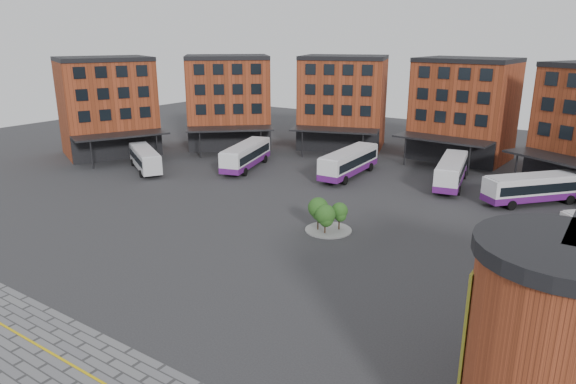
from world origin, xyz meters
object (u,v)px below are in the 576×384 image
Objects in this scene: bus_c at (349,162)px; bus_b at (246,155)px; tree_island at (326,214)px; bus_e at (535,188)px; bus_d at (451,171)px; bus_a at (145,158)px.

bus_b is at bearing -164.67° from bus_c.
bus_c is at bearing 111.79° from tree_island.
bus_b is 1.18× the size of bus_e.
bus_d reaches higher than tree_island.
tree_island is 22.54m from bus_d.
bus_b is at bearing -20.23° from bus_a.
bus_e reaches higher than bus_a.
bus_c reaches higher than bus_d.
tree_island is at bearing -70.38° from bus_c.
bus_b is at bearing -130.16° from bus_e.
bus_d is 9.84m from bus_e.
bus_e is at bearing -42.55° from bus_a.
bus_b reaches higher than bus_d.
bus_d reaches higher than bus_e.
tree_island is 0.36× the size of bus_b.
bus_d is (36.56, 16.02, 0.03)m from bus_a.
bus_e is at bearing 54.39° from tree_island.
tree_island is 0.42× the size of bus_e.
bus_b is (-21.22, 14.67, 0.04)m from tree_island.
tree_island is 0.36× the size of bus_c.
bus_a is 48.32m from bus_e.
bus_a is at bearing -167.46° from bus_d.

